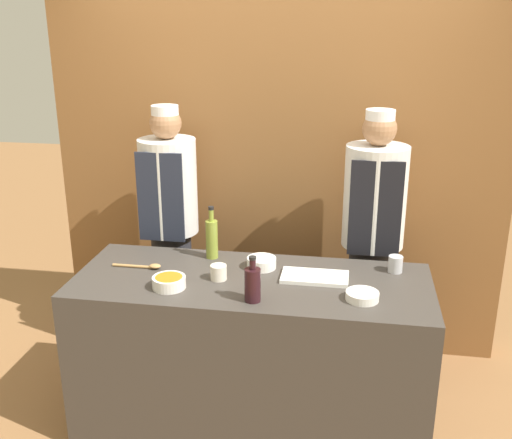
% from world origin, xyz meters
% --- Properties ---
extents(ground_plane, '(14.00, 14.00, 0.00)m').
position_xyz_m(ground_plane, '(0.00, 0.00, 0.00)').
color(ground_plane, olive).
extents(cabinet_wall, '(2.95, 0.18, 2.40)m').
position_xyz_m(cabinet_wall, '(0.00, 1.01, 1.20)').
color(cabinet_wall, brown).
rests_on(cabinet_wall, ground_plane).
extents(counter, '(1.86, 0.73, 0.89)m').
position_xyz_m(counter, '(0.00, 0.00, 0.44)').
color(counter, '#3D3833').
rests_on(counter, ground_plane).
extents(sauce_bowl_white, '(0.16, 0.16, 0.04)m').
position_xyz_m(sauce_bowl_white, '(0.57, -0.14, 0.91)').
color(sauce_bowl_white, white).
rests_on(sauce_bowl_white, counter).
extents(sauce_bowl_brown, '(0.16, 0.16, 0.06)m').
position_xyz_m(sauce_bowl_brown, '(0.03, 0.16, 0.92)').
color(sauce_bowl_brown, white).
rests_on(sauce_bowl_brown, counter).
extents(sauce_bowl_orange, '(0.17, 0.17, 0.06)m').
position_xyz_m(sauce_bowl_orange, '(-0.39, -0.17, 0.92)').
color(sauce_bowl_orange, white).
rests_on(sauce_bowl_orange, counter).
extents(cutting_board, '(0.35, 0.19, 0.02)m').
position_xyz_m(cutting_board, '(0.32, 0.06, 0.90)').
color(cutting_board, white).
rests_on(cutting_board, counter).
extents(bottle_oil, '(0.07, 0.07, 0.30)m').
position_xyz_m(bottle_oil, '(-0.27, 0.26, 1.01)').
color(bottle_oil, olive).
rests_on(bottle_oil, counter).
extents(bottle_wine, '(0.08, 0.08, 0.23)m').
position_xyz_m(bottle_wine, '(0.05, -0.24, 0.98)').
color(bottle_wine, black).
rests_on(bottle_wine, counter).
extents(cup_cream, '(0.08, 0.08, 0.08)m').
position_xyz_m(cup_cream, '(-0.17, -0.03, 0.93)').
color(cup_cream, silver).
rests_on(cup_cream, counter).
extents(cup_steel, '(0.08, 0.08, 0.09)m').
position_xyz_m(cup_steel, '(0.74, 0.22, 0.93)').
color(cup_steel, '#B7B7BC').
rests_on(cup_steel, counter).
extents(wooden_spoon, '(0.27, 0.05, 0.03)m').
position_xyz_m(wooden_spoon, '(-0.60, 0.05, 0.90)').
color(wooden_spoon, '#B2844C').
rests_on(wooden_spoon, counter).
extents(chef_left, '(0.35, 0.35, 1.68)m').
position_xyz_m(chef_left, '(-0.63, 0.62, 0.91)').
color(chef_left, '#28282D').
rests_on(chef_left, ground_plane).
extents(chef_right, '(0.37, 0.37, 1.69)m').
position_xyz_m(chef_right, '(0.63, 0.62, 0.91)').
color(chef_right, '#28282D').
rests_on(chef_right, ground_plane).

